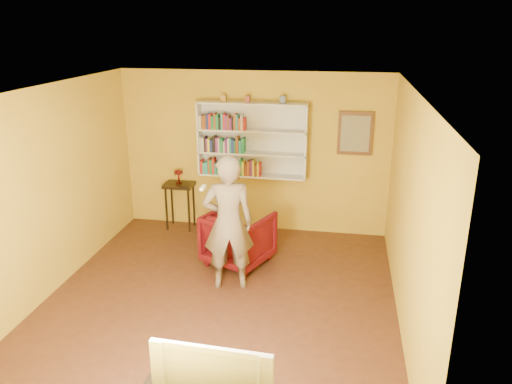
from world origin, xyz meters
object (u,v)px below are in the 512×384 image
person (228,223)px  ruby_lustre (179,173)px  console_table (179,191)px  bookshelf (253,140)px  television (215,370)px  armchair (239,238)px

person → ruby_lustre: bearing=-68.8°
console_table → ruby_lustre: (-0.00, 0.00, 0.32)m
console_table → ruby_lustre: 0.32m
bookshelf → television: bearing=-83.4°
armchair → person: (0.02, -0.71, 0.53)m
bookshelf → person: bookshelf is taller
bookshelf → armchair: 1.75m
console_table → television: television is taller
bookshelf → person: (0.04, -1.99, -0.67)m
television → bookshelf: bearing=99.0°
ruby_lustre → armchair: bearing=-41.4°
ruby_lustre → television: bearing=-68.2°
bookshelf → armchair: bookshelf is taller
ruby_lustre → person: (1.29, -1.83, -0.07)m
ruby_lustre → person: person is taller
console_table → bookshelf: bearing=7.2°
console_table → ruby_lustre: ruby_lustre is taller
armchair → bookshelf: bearing=-66.4°
bookshelf → television: (0.54, -4.66, -0.83)m
bookshelf → ruby_lustre: (-1.25, -0.16, -0.60)m
bookshelf → ruby_lustre: bookshelf is taller
armchair → person: bearing=114.3°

